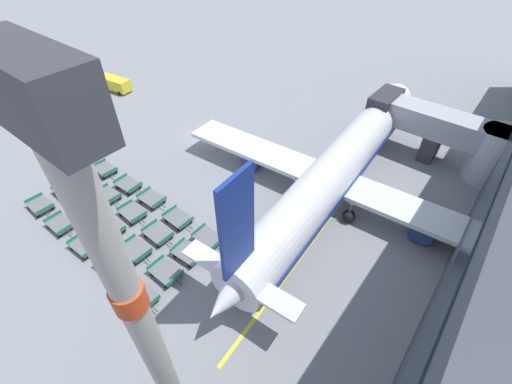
{
  "coord_description": "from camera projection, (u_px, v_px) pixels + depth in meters",
  "views": [
    {
      "loc": [
        28.29,
        -24.67,
        23.27
      ],
      "look_at": [
        13.61,
        -6.17,
        2.18
      ],
      "focal_mm": 24.0,
      "sensor_mm": 36.0,
      "label": 1
    }
  ],
  "objects": [
    {
      "name": "ground_plane",
      "position": [
        202.0,
        135.0,
        43.03
      ],
      "size": [
        500.0,
        500.0,
        0.0
      ],
      "primitive_type": "plane",
      "color": "gray"
    },
    {
      "name": "jet_bridge",
      "position": [
        457.0,
        137.0,
        36.18
      ],
      "size": [
        16.3,
        5.14,
        5.9
      ],
      "color": "#A8AAB2",
      "rests_on": "ground_plane"
    },
    {
      "name": "airplane",
      "position": [
        336.0,
        169.0,
        32.95
      ],
      "size": [
        33.47,
        38.09,
        12.52
      ],
      "color": "silver",
      "rests_on": "ground_plane"
    },
    {
      "name": "service_van",
      "position": [
        115.0,
        84.0,
        51.76
      ],
      "size": [
        5.56,
        2.87,
        1.92
      ],
      "color": "yellow",
      "rests_on": "ground_plane"
    },
    {
      "name": "baggage_dolly_row_near_col_a",
      "position": [
        40.0,
        205.0,
        32.78
      ],
      "size": [
        3.21,
        1.88,
        0.92
      ],
      "color": "slate",
      "rests_on": "ground_plane"
    },
    {
      "name": "baggage_dolly_row_near_col_b",
      "position": [
        61.0,
        224.0,
        30.97
      ],
      "size": [
        3.2,
        1.85,
        0.92
      ],
      "color": "slate",
      "rests_on": "ground_plane"
    },
    {
      "name": "baggage_dolly_row_near_col_c",
      "position": [
        85.0,
        245.0,
        29.12
      ],
      "size": [
        3.23,
        1.91,
        0.92
      ],
      "color": "slate",
      "rests_on": "ground_plane"
    },
    {
      "name": "baggage_dolly_row_near_col_d",
      "position": [
        111.0,
        266.0,
        27.56
      ],
      "size": [
        3.2,
        1.86,
        0.92
      ],
      "color": "slate",
      "rests_on": "ground_plane"
    },
    {
      "name": "baggage_dolly_row_near_col_e",
      "position": [
        141.0,
        296.0,
        25.5
      ],
      "size": [
        3.2,
        1.85,
        0.92
      ],
      "color": "slate",
      "rests_on": "ground_plane"
    },
    {
      "name": "baggage_dolly_row_mid_a_col_a",
      "position": [
        66.0,
        191.0,
        34.28
      ],
      "size": [
        3.23,
        1.9,
        0.92
      ],
      "color": "slate",
      "rests_on": "ground_plane"
    },
    {
      "name": "baggage_dolly_row_mid_a_col_b",
      "position": [
        86.0,
        209.0,
        32.45
      ],
      "size": [
        3.22,
        1.9,
        0.92
      ],
      "color": "slate",
      "rests_on": "ground_plane"
    },
    {
      "name": "baggage_dolly_row_mid_a_col_c",
      "position": [
        111.0,
        227.0,
        30.66
      ],
      "size": [
        3.23,
        1.92,
        0.92
      ],
      "color": "slate",
      "rests_on": "ground_plane"
    },
    {
      "name": "baggage_dolly_row_mid_a_col_d",
      "position": [
        136.0,
        250.0,
        28.78
      ],
      "size": [
        3.21,
        1.87,
        0.92
      ],
      "color": "slate",
      "rests_on": "ground_plane"
    },
    {
      "name": "baggage_dolly_row_mid_a_col_e",
      "position": [
        166.0,
        272.0,
        27.11
      ],
      "size": [
        3.19,
        1.84,
        0.92
      ],
      "color": "slate",
      "rests_on": "ground_plane"
    },
    {
      "name": "baggage_dolly_row_mid_b_col_a",
      "position": [
        86.0,
        181.0,
        35.51
      ],
      "size": [
        3.23,
        1.91,
        0.92
      ],
      "color": "slate",
      "rests_on": "ground_plane"
    },
    {
      "name": "baggage_dolly_row_mid_b_col_b",
      "position": [
        108.0,
        195.0,
        33.85
      ],
      "size": [
        3.21,
        1.86,
        0.92
      ],
      "color": "slate",
      "rests_on": "ground_plane"
    },
    {
      "name": "baggage_dolly_row_mid_b_col_c",
      "position": [
        132.0,
        213.0,
        32.05
      ],
      "size": [
        3.23,
        1.9,
        0.92
      ],
      "color": "slate",
      "rests_on": "ground_plane"
    },
    {
      "name": "baggage_dolly_row_mid_b_col_d",
      "position": [
        158.0,
        234.0,
        30.11
      ],
      "size": [
        3.2,
        1.86,
        0.92
      ],
      "color": "slate",
      "rests_on": "ground_plane"
    },
    {
      "name": "baggage_dolly_row_mid_b_col_e",
      "position": [
        188.0,
        253.0,
        28.52
      ],
      "size": [
        3.22,
        1.9,
        0.92
      ],
      "color": "slate",
      "rests_on": "ground_plane"
    },
    {
      "name": "baggage_dolly_row_far_col_a",
      "position": [
        105.0,
        169.0,
        36.99
      ],
      "size": [
        3.23,
        1.91,
        0.92
      ],
      "color": "slate",
      "rests_on": "ground_plane"
    },
    {
      "name": "baggage_dolly_row_far_col_b",
      "position": [
        128.0,
        185.0,
        35.07
      ],
      "size": [
        3.22,
        1.9,
        0.92
      ],
      "color": "slate",
      "rests_on": "ground_plane"
    },
    {
      "name": "baggage_dolly_row_far_col_c",
      "position": [
        152.0,
        199.0,
        33.48
      ],
      "size": [
        3.2,
        1.85,
        0.92
      ],
      "color": "slate",
      "rests_on": "ground_plane"
    },
    {
      "name": "baggage_dolly_row_far_col_d",
      "position": [
        178.0,
        218.0,
        31.49
      ],
      "size": [
        3.21,
        1.87,
        0.92
      ],
      "color": "slate",
      "rests_on": "ground_plane"
    },
    {
      "name": "baggage_dolly_row_far_col_e",
      "position": [
        208.0,
        238.0,
        29.76
      ],
      "size": [
        3.19,
        1.83,
        0.92
      ],
      "color": "slate",
      "rests_on": "ground_plane"
    },
    {
      "name": "stand_guidance_stripe",
      "position": [
        306.0,
        249.0,
        29.46
      ],
      "size": [
        1.83,
        23.83,
        0.01
      ],
      "color": "yellow",
      "rests_on": "ground_plane"
    }
  ]
}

